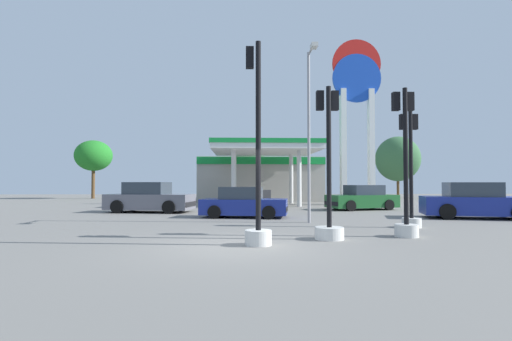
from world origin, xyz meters
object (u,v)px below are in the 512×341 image
object	(u,v)px
traffic_signal_0	(329,194)
tree_2	(398,159)
car_1	(150,199)
tree_1	(250,156)
traffic_signal_3	(405,185)
corner_streetlamp	(310,119)
traffic_signal_2	(257,187)
car_0	(244,204)
car_3	(362,199)
traffic_signal_1	(411,185)
station_pole_sign	(357,101)
car_2	(475,202)
tree_0	(94,156)

from	to	relation	value
traffic_signal_0	tree_2	distance (m)	33.11
car_1	tree_1	size ratio (longest dim) A/B	0.84
traffic_signal_0	traffic_signal_3	world-z (taller)	traffic_signal_3
corner_streetlamp	traffic_signal_2	bearing A→B (deg)	-113.69
car_0	car_3	world-z (taller)	car_3
car_1	traffic_signal_1	bearing A→B (deg)	-34.63
tree_1	tree_2	distance (m)	15.82
car_1	traffic_signal_3	xyz separation A→B (m)	(9.98, -10.13, 0.81)
car_3	tree_1	xyz separation A→B (m)	(-6.28, 18.17, 3.78)
station_pole_sign	car_3	size ratio (longest dim) A/B	2.76
station_pole_sign	corner_streetlamp	bearing A→B (deg)	-114.74
car_0	traffic_signal_2	xyz separation A→B (m)	(0.26, -8.13, 0.86)
traffic_signal_0	corner_streetlamp	world-z (taller)	corner_streetlamp
car_2	traffic_signal_2	size ratio (longest dim) A/B	0.92
car_0	traffic_signal_3	distance (m)	8.33
car_2	traffic_signal_1	bearing A→B (deg)	-143.18
car_1	traffic_signal_3	bearing A→B (deg)	-45.43
station_pole_sign	tree_1	world-z (taller)	station_pole_sign
traffic_signal_1	corner_streetlamp	xyz separation A→B (m)	(-3.42, 1.62, 2.66)
traffic_signal_0	tree_2	size ratio (longest dim) A/B	0.68
tree_1	car_0	bearing A→B (deg)	-92.27
traffic_signal_2	corner_streetlamp	size ratio (longest dim) A/B	0.77
car_2	corner_streetlamp	xyz separation A→B (m)	(-7.93, -1.76, 3.47)
car_0	traffic_signal_3	bearing A→B (deg)	-54.31
tree_1	corner_streetlamp	bearing A→B (deg)	-86.15
car_2	tree_2	size ratio (longest dim) A/B	0.75
car_3	tree_0	world-z (taller)	tree_0
traffic_signal_0	corner_streetlamp	xyz separation A→B (m)	(0.26, 4.44, 2.91)
traffic_signal_3	tree_1	distance (m)	30.13
traffic_signal_0	tree_0	distance (m)	34.21
station_pole_sign	traffic_signal_2	size ratio (longest dim) A/B	2.28
traffic_signal_0	tree_2	xyz separation A→B (m)	(14.34, 29.71, 2.86)
traffic_signal_1	tree_0	distance (m)	33.97
car_3	traffic_signal_0	size ratio (longest dim) A/B	1.00
traffic_signal_2	tree_0	bearing A→B (deg)	116.98
car_0	tree_1	xyz separation A→B (m)	(0.91, 23.01, 3.81)
car_3	tree_0	xyz separation A→B (m)	(-22.30, 17.24, 3.69)
car_2	tree_0	size ratio (longest dim) A/B	0.83
traffic_signal_3	corner_streetlamp	xyz separation A→B (m)	(-2.19, 4.01, 2.65)
car_2	tree_2	distance (m)	24.53
traffic_signal_0	tree_0	bearing A→B (deg)	120.90
car_1	corner_streetlamp	size ratio (longest dim) A/B	0.70
car_0	traffic_signal_3	xyz separation A→B (m)	(4.83, -6.72, 0.91)
car_0	tree_0	size ratio (longest dim) A/B	0.71
traffic_signal_3	tree_0	distance (m)	35.15
tree_1	traffic_signal_1	bearing A→B (deg)	-79.34
traffic_signal_2	traffic_signal_3	bearing A→B (deg)	17.14
station_pole_sign	traffic_signal_1	distance (m)	15.71
station_pole_sign	tree_2	xyz separation A→B (m)	(8.26, 12.63, -3.52)
traffic_signal_0	traffic_signal_2	size ratio (longest dim) A/B	0.83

